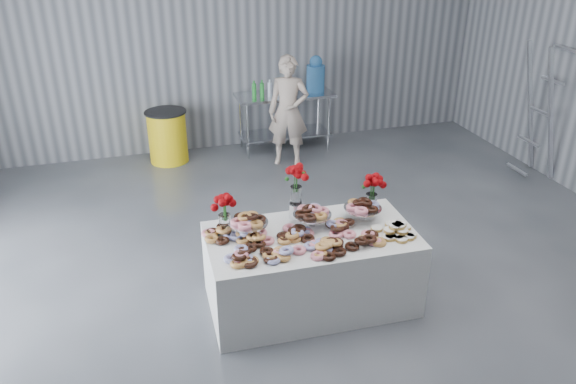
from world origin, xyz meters
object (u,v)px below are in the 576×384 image
at_px(water_jug, 316,75).
at_px(stepladder, 540,112).
at_px(display_table, 311,269).
at_px(prep_table, 285,111).
at_px(person, 288,111).
at_px(trash_barrel, 168,136).

distance_m(water_jug, stepladder, 3.25).
bearing_deg(stepladder, display_table, -154.10).
bearing_deg(prep_table, display_table, -102.67).
bearing_deg(person, prep_table, 102.09).
bearing_deg(display_table, person, 76.98).
distance_m(prep_table, stepladder, 3.67).
height_order(display_table, trash_barrel, trash_barrel).
distance_m(display_table, person, 3.45).
bearing_deg(person, stepladder, -1.52).
height_order(prep_table, water_jug, water_jug).
height_order(display_table, person, person).
distance_m(display_table, prep_table, 4.02).
distance_m(trash_barrel, stepladder, 5.30).
xyz_separation_m(display_table, trash_barrel, (-0.94, 3.91, 0.02)).
distance_m(display_table, trash_barrel, 4.02).
xyz_separation_m(display_table, prep_table, (0.88, 3.91, 0.24)).
height_order(prep_table, trash_barrel, prep_table).
relative_size(person, trash_barrel, 2.06).
bearing_deg(display_table, prep_table, 77.33).
bearing_deg(display_table, trash_barrel, 103.55).
bearing_deg(prep_table, stepladder, -33.17).
relative_size(person, stepladder, 0.84).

